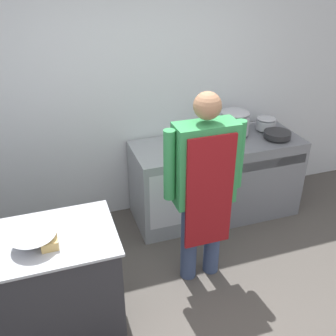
# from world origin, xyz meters

# --- Properties ---
(wall_back) EXTENTS (8.00, 0.05, 2.70)m
(wall_back) POSITION_xyz_m (0.00, 1.92, 1.35)
(wall_back) COLOR silver
(wall_back) RESTS_ON ground_plane
(prep_counter) EXTENTS (1.08, 0.66, 0.87)m
(prep_counter) POSITION_xyz_m (-1.09, 0.48, 0.44)
(prep_counter) COLOR #2D2D33
(prep_counter) RESTS_ON ground_plane
(stove) EXTENTS (0.90, 0.66, 0.89)m
(stove) POSITION_xyz_m (1.18, 1.51, 0.44)
(stove) COLOR slate
(stove) RESTS_ON ground_plane
(fridge_unit) EXTENTS (0.69, 0.66, 0.86)m
(fridge_unit) POSITION_xyz_m (0.22, 1.54, 0.43)
(fridge_unit) COLOR #93999E
(fridge_unit) RESTS_ON ground_plane
(person_cook) EXTENTS (0.67, 0.24, 1.70)m
(person_cook) POSITION_xyz_m (0.23, 0.69, 0.97)
(person_cook) COLOR #38476B
(person_cook) RESTS_ON ground_plane
(mixing_bowl) EXTENTS (0.30, 0.30, 0.09)m
(mixing_bowl) POSITION_xyz_m (-1.09, 0.42, 0.92)
(mixing_bowl) COLOR #B2B5BC
(mixing_bowl) RESTS_ON prep_counter
(plastic_tub) EXTENTS (0.11, 0.11, 0.06)m
(plastic_tub) POSITION_xyz_m (-0.99, 0.37, 0.91)
(plastic_tub) COLOR #D8B266
(plastic_tub) RESTS_ON prep_counter
(stock_pot) EXTENTS (0.31, 0.31, 0.26)m
(stock_pot) POSITION_xyz_m (0.98, 1.63, 1.02)
(stock_pot) COLOR #B2B5BC
(stock_pot) RESTS_ON stove
(saute_pan) EXTENTS (0.28, 0.28, 0.06)m
(saute_pan) POSITION_xyz_m (1.36, 1.40, 0.92)
(saute_pan) COLOR #262628
(saute_pan) RESTS_ON stove
(sauce_pot) EXTENTS (0.21, 0.21, 0.14)m
(sauce_pot) POSITION_xyz_m (1.36, 1.63, 0.96)
(sauce_pot) COLOR #B2B5BC
(sauce_pot) RESTS_ON stove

